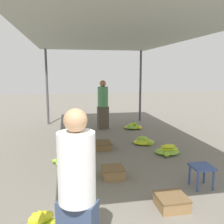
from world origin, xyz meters
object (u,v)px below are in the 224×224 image
Objects in this scene: vendor_foreground at (77,192)px; shopper_walking_mid at (103,104)px; crate_near at (113,173)px; crate_mid at (100,145)px; banana_pile_left_1 at (78,172)px; banana_pile_right_2 at (168,151)px; banana_pile_left_2 at (67,161)px; banana_pile_right_1 at (143,141)px; crate_far at (172,202)px; stool at (202,170)px; banana_pile_right_0 at (133,127)px.

vendor_foreground is 6.00m from shopper_walking_mid.
vendor_foreground is 2.29m from crate_near.
banana_pile_left_1 is at bearing -111.51° from crate_mid.
crate_near is at bearing -144.62° from banana_pile_right_2.
shopper_walking_mid is (1.21, 3.07, 0.74)m from banana_pile_left_2.
vendor_foreground reaches higher than crate_mid.
vendor_foreground is 2.32m from banana_pile_left_1.
banana_pile_right_1 is 1.20m from crate_mid.
banana_pile_right_1 reaches higher than crate_far.
stool is 0.23× the size of shopper_walking_mid.
crate_mid is at bearing -100.73° from shopper_walking_mid.
shopper_walking_mid is at bearing 68.40° from banana_pile_left_2.
banana_pile_right_2 is 0.42× the size of shopper_walking_mid.
banana_pile_right_1 is at bearing 58.38° from crate_near.
banana_pile_left_1 is 0.64m from crate_near.
banana_pile_right_1 is 1.08× the size of crate_mid.
stool is 1.71m from banana_pile_right_2.
stool is 0.89× the size of crate_far.
banana_pile_right_0 is 1.67× the size of crate_far.
vendor_foreground is at bearing -100.83° from shopper_walking_mid.
vendor_foreground is 3.92m from crate_mid.
stool is (2.08, 1.42, -0.52)m from vendor_foreground.
banana_pile_right_2 is (2.12, 0.91, -0.02)m from banana_pile_left_1.
crate_far is (1.34, 0.91, -0.73)m from vendor_foreground.
banana_pile_right_1 is (-0.17, 2.56, -0.23)m from stool.
banana_pile_left_2 is 2.32m from banana_pile_right_2.
crate_far is at bearing -77.96° from crate_mid.
crate_far is (1.24, -1.28, -0.00)m from banana_pile_left_1.
crate_mid is at bearing -170.56° from banana_pile_right_1.
banana_pile_right_0 is (0.03, 4.30, -0.23)m from stool.
banana_pile_left_2 is (-0.09, 2.83, -0.73)m from vendor_foreground.
banana_pile_left_2 is at bearing -173.05° from banana_pile_right_2.
stool is 0.54× the size of banana_pile_right_0.
crate_far is at bearing -53.31° from banana_pile_left_2.
vendor_foreground reaches higher than crate_near.
banana_pile_left_1 is 1.78m from crate_far.
banana_pile_left_2 is (-2.16, 1.41, -0.21)m from stool.
banana_pile_left_2 is 2.31m from banana_pile_right_1.
banana_pile_left_2 is 2.39m from crate_far.
banana_pile_right_0 is at bearing -10.07° from shopper_walking_mid.
shopper_walking_mid is at bearing 101.97° from stool.
vendor_foreground reaches higher than banana_pile_left_2.
banana_pile_left_1 is at bearing -73.29° from banana_pile_left_2.
vendor_foreground is 6.14m from banana_pile_right_0.
banana_pile_right_0 is 3.93m from crate_near.
banana_pile_right_1 is at bearing 9.44° from crate_mid.
banana_pile_left_2 is at bearing 136.01° from crate_near.
banana_pile_left_2 is at bearing -130.47° from crate_mid.
banana_pile_right_1 is at bearing 64.34° from vendor_foreground.
banana_pile_left_1 is 0.66m from banana_pile_left_2.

